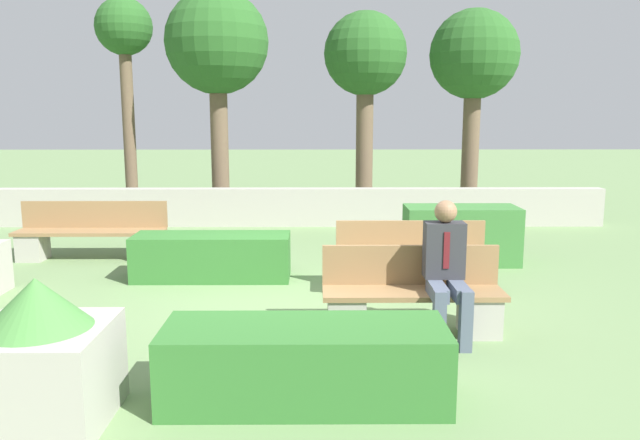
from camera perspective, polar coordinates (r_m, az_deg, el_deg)
ground_plane at (r=7.01m, az=-3.14°, el=-7.97°), size 60.00×60.00×0.00m
perimeter_wall at (r=11.90m, az=-2.00°, el=1.19°), size 11.60×0.30×0.72m
bench_front at (r=6.20m, az=8.46°, el=-7.40°), size 1.76×0.48×0.84m
bench_left_side at (r=9.77m, az=-20.18°, el=-1.46°), size 2.16×0.49×0.84m
bench_right_side at (r=7.59m, az=8.42°, el=-4.17°), size 1.82×0.48×0.84m
person_seated_man at (r=6.01m, az=11.47°, el=-3.99°), size 0.38×0.63×1.32m
hedge_block_near_left at (r=4.77m, az=-1.38°, el=-12.99°), size 2.11×0.75×0.58m
hedge_block_near_right at (r=9.14m, az=12.76°, el=-1.35°), size 1.59×0.68×0.82m
hedge_block_mid_left at (r=8.23m, az=-9.84°, el=-3.32°), size 2.01×0.65×0.58m
planter_corner_left at (r=4.80m, az=-24.18°, el=-11.41°), size 0.91×0.91×1.04m
tree_leftmost at (r=14.03m, az=-17.45°, el=15.44°), size 1.17×1.17×4.48m
tree_center_left at (r=13.24m, az=-9.40°, el=15.40°), size 2.09×2.09×4.59m
tree_center_right at (r=13.38m, az=4.17°, el=14.39°), size 1.72×1.72×4.21m
tree_rightmost at (r=13.61m, az=13.90°, el=14.07°), size 1.83×1.83×4.24m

